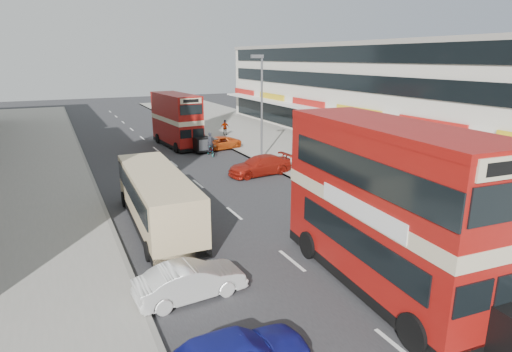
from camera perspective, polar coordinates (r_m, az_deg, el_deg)
ground at (r=16.11m, az=8.55°, el=-14.09°), size 160.00×160.00×0.00m
road_surface at (r=33.42m, az=-10.99°, el=1.63°), size 12.00×90.00×0.01m
pavement_right at (r=38.13m, az=6.70°, el=3.65°), size 12.00×90.00×0.15m
kerb_left at (r=32.47m, az=-21.43°, el=0.53°), size 0.20×90.00×0.16m
kerb_right at (r=35.38m, az=-1.42°, el=2.81°), size 0.20×90.00×0.16m
commercial_row at (r=43.76m, az=14.46°, el=10.92°), size 9.90×46.20×9.30m
street_lamp at (r=33.02m, az=0.66°, el=10.17°), size 1.00×0.20×8.12m
bus_main at (r=15.29m, az=17.12°, el=-3.98°), size 3.51×10.48×5.67m
bus_second at (r=39.62m, az=-10.58°, el=7.40°), size 2.99×8.45×4.62m
coach at (r=20.94m, az=-13.12°, el=-2.80°), size 2.68×9.42×2.48m
car_left_front at (r=15.02m, az=-8.77°, el=-13.72°), size 3.86×1.57×1.24m
car_right_a at (r=29.60m, az=0.52°, el=1.43°), size 4.72×2.18×1.33m
car_right_b at (r=37.91m, az=-5.14°, el=4.37°), size 4.27×2.39×1.13m
car_right_c at (r=47.87m, az=-10.33°, el=6.58°), size 3.61×1.74×1.19m
pedestrian_near at (r=30.67m, az=8.08°, el=2.47°), size 0.78×0.70×1.75m
pedestrian_far at (r=44.18m, az=-4.20°, el=6.49°), size 0.96×0.49×1.57m
cyclist at (r=35.55m, az=-6.09°, el=3.72°), size 0.62×1.74×1.95m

